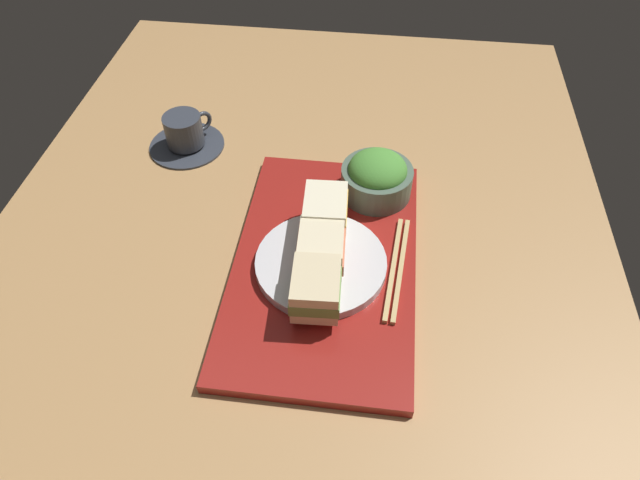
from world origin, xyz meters
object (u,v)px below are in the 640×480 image
at_px(sandwich_near, 316,289).
at_px(sandwich_far, 325,212).
at_px(salad_bowl, 377,177).
at_px(chopsticks_pair, 397,268).
at_px(sandwich_plate, 321,263).
at_px(coffee_cup, 185,134).
at_px(sandwich_middle, 321,248).

distance_m(sandwich_near, sandwich_far, 0.15).
xyz_separation_m(salad_bowl, chopsticks_pair, (-0.16, -0.04, -0.03)).
bearing_deg(chopsticks_pair, sandwich_plate, 94.58).
bearing_deg(coffee_cup, chopsticks_pair, -123.70).
distance_m(sandwich_far, salad_bowl, 0.12).
xyz_separation_m(sandwich_far, salad_bowl, (0.10, -0.07, -0.01)).
distance_m(sandwich_middle, sandwich_far, 0.07).
bearing_deg(coffee_cup, sandwich_far, -125.37).
bearing_deg(coffee_cup, sandwich_middle, -133.79).
distance_m(sandwich_middle, salad_bowl, 0.19).
height_order(sandwich_near, sandwich_far, same).
height_order(sandwich_far, coffee_cup, sandwich_far).
height_order(sandwich_plate, coffee_cup, coffee_cup).
bearing_deg(sandwich_far, sandwich_plate, -178.23).
bearing_deg(coffee_cup, sandwich_near, -140.28).
height_order(sandwich_near, salad_bowl, salad_bowl).
bearing_deg(sandwich_far, salad_bowl, -36.42).
distance_m(salad_bowl, chopsticks_pair, 0.17).
xyz_separation_m(sandwich_near, salad_bowl, (0.24, -0.07, -0.01)).
bearing_deg(sandwich_far, chopsticks_pair, -119.25).
relative_size(sandwich_near, sandwich_far, 1.00).
height_order(sandwich_plate, salad_bowl, salad_bowl).
xyz_separation_m(sandwich_near, sandwich_far, (0.15, 0.00, 0.00)).
bearing_deg(sandwich_middle, sandwich_plate, 180.00).
relative_size(salad_bowl, chopsticks_pair, 0.60).
bearing_deg(sandwich_far, sandwich_near, -178.23).
height_order(sandwich_near, sandwich_middle, sandwich_near).
bearing_deg(salad_bowl, sandwich_far, 143.58).
height_order(sandwich_near, coffee_cup, sandwich_near).
bearing_deg(sandwich_middle, coffee_cup, 46.21).
bearing_deg(sandwich_middle, sandwich_far, 1.77).
bearing_deg(salad_bowl, sandwich_middle, 157.60).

